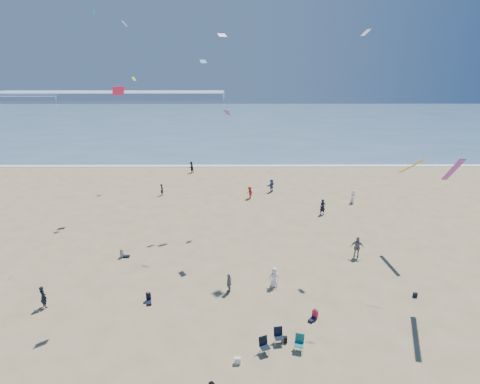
{
  "coord_description": "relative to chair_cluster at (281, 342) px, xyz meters",
  "views": [
    {
      "loc": [
        1.89,
        -14.26,
        15.86
      ],
      "look_at": [
        2.0,
        8.0,
        8.21
      ],
      "focal_mm": 28.0,
      "sensor_mm": 36.0,
      "label": 1
    }
  ],
  "objects": [
    {
      "name": "headland_far",
      "position": [
        -64.37,
        166.53,
        1.1
      ],
      "size": [
        110.0,
        20.0,
        3.2
      ],
      "primitive_type": "cube",
      "color": "#7A8EA8",
      "rests_on": "ground"
    },
    {
      "name": "chair_cluster",
      "position": [
        0.0,
        0.0,
        0.0
      ],
      "size": [
        2.76,
        1.54,
        1.0
      ],
      "color": "black",
      "rests_on": "ground"
    },
    {
      "name": "kites_aloft",
      "position": [
        5.85,
        9.95,
        13.68
      ],
      "size": [
        32.87,
        37.9,
        25.41
      ],
      "color": "#EF5F72",
      "rests_on": "ground"
    },
    {
      "name": "ocean",
      "position": [
        -4.37,
        91.53,
        -0.47
      ],
      "size": [
        220.0,
        100.0,
        0.06
      ],
      "primitive_type": "cube",
      "color": "#476B84",
      "rests_on": "ground"
    },
    {
      "name": "headland_near",
      "position": [
        -104.37,
        161.53,
        0.5
      ],
      "size": [
        40.0,
        14.0,
        2.0
      ],
      "primitive_type": "cube",
      "color": "#7A8EA8",
      "rests_on": "ground"
    },
    {
      "name": "standing_flyers",
      "position": [
        1.26,
        11.73,
        0.34
      ],
      "size": [
        27.69,
        47.71,
        1.93
      ],
      "color": "gray",
      "rests_on": "ground"
    },
    {
      "name": "seated_group",
      "position": [
        -3.57,
        -0.34,
        -0.08
      ],
      "size": [
        18.65,
        23.73,
        0.84
      ],
      "color": "beige",
      "rests_on": "ground"
    },
    {
      "name": "white_tote",
      "position": [
        -2.53,
        -1.1,
        -0.3
      ],
      "size": [
        0.35,
        0.2,
        0.4
      ],
      "primitive_type": "cube",
      "color": "white",
      "rests_on": "ground"
    },
    {
      "name": "black_backpack",
      "position": [
        0.29,
        0.59,
        -0.31
      ],
      "size": [
        0.3,
        0.22,
        0.38
      ],
      "primitive_type": "cube",
      "color": "black",
      "rests_on": "ground"
    },
    {
      "name": "navy_bag",
      "position": [
        10.21,
        5.15,
        -0.33
      ],
      "size": [
        0.28,
        0.18,
        0.34
      ],
      "primitive_type": "cube",
      "color": "black",
      "rests_on": "ground"
    },
    {
      "name": "surf_line",
      "position": [
        -4.37,
        41.53,
        -0.46
      ],
      "size": [
        220.0,
        1.2,
        0.08
      ],
      "primitive_type": "cube",
      "color": "white",
      "rests_on": "ground"
    }
  ]
}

